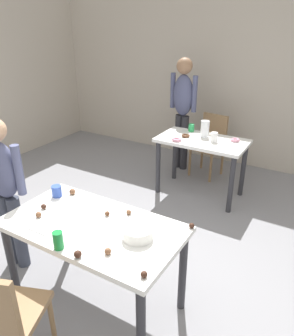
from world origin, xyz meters
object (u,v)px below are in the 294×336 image
(dining_table_near, at_px, (93,236))
(dining_table_far, at_px, (202,149))
(person_girl_near, at_px, (5,184))
(pitcher_far, at_px, (205,129))
(soda_can, at_px, (58,240))
(mixing_bowl, at_px, (138,233))
(chair_near_table, at_px, (1,315))
(chair_far_table, at_px, (210,141))
(person_adult_far, at_px, (183,104))

(dining_table_near, distance_m, dining_table_far, 2.13)
(person_girl_near, bearing_deg, pitcher_far, 68.14)
(soda_can, bearing_deg, mixing_bowl, 43.46)
(dining_table_near, xyz_separation_m, chair_near_table, (-0.11, -0.73, -0.15))
(chair_near_table, distance_m, chair_far_table, 3.52)
(person_girl_near, distance_m, mixing_bowl, 1.30)
(mixing_bowl, bearing_deg, dining_table_far, 100.41)
(chair_far_table, distance_m, person_adult_far, 0.66)
(dining_table_far, relative_size, chair_far_table, 1.24)
(dining_table_far, bearing_deg, person_adult_far, 132.10)
(dining_table_far, relative_size, person_girl_near, 0.77)
(dining_table_far, bearing_deg, person_girl_near, -113.32)
(dining_table_near, bearing_deg, pitcher_far, 90.95)
(chair_near_table, height_order, pitcher_far, pitcher_far)
(chair_far_table, distance_m, person_girl_near, 2.91)
(chair_far_table, bearing_deg, pitcher_far, -78.81)
(mixing_bowl, xyz_separation_m, pitcher_far, (-0.40, 2.20, 0.06))
(person_girl_near, height_order, mixing_bowl, person_girl_near)
(dining_table_near, height_order, person_girl_near, person_girl_near)
(mixing_bowl, distance_m, pitcher_far, 2.24)
(dining_table_near, bearing_deg, dining_table_far, 90.48)
(dining_table_near, distance_m, person_girl_near, 0.95)
(dining_table_near, relative_size, pitcher_far, 6.50)
(mixing_bowl, distance_m, soda_can, 0.52)
(dining_table_far, xyz_separation_m, mixing_bowl, (0.38, -2.09, 0.17))
(dining_table_far, xyz_separation_m, chair_far_table, (-0.13, 0.66, -0.13))
(soda_can, bearing_deg, dining_table_near, 88.07)
(dining_table_far, distance_m, soda_can, 2.45)
(dining_table_near, relative_size, chair_near_table, 1.51)
(chair_far_table, bearing_deg, chair_near_table, -89.46)
(chair_near_table, distance_m, pitcher_far, 2.99)
(person_girl_near, xyz_separation_m, person_adult_far, (0.35, 2.76, 0.15))
(person_girl_near, xyz_separation_m, pitcher_far, (0.90, 2.24, 0.02))
(person_girl_near, bearing_deg, dining_table_near, 0.02)
(mixing_bowl, relative_size, soda_can, 1.74)
(person_girl_near, height_order, person_adult_far, person_adult_far)
(mixing_bowl, xyz_separation_m, soda_can, (-0.38, -0.36, 0.02))
(chair_far_table, relative_size, mixing_bowl, 4.10)
(person_girl_near, distance_m, person_adult_far, 2.78)
(dining_table_near, height_order, dining_table_far, same)
(chair_far_table, height_order, pitcher_far, pitcher_far)
(person_adult_far, distance_m, soda_can, 3.13)
(soda_can, bearing_deg, person_girl_near, 160.96)
(dining_table_far, distance_m, person_girl_near, 2.33)
(dining_table_near, bearing_deg, person_girl_near, -179.98)
(chair_near_table, bearing_deg, dining_table_far, 88.11)
(soda_can, bearing_deg, chair_near_table, -103.82)
(mixing_bowl, relative_size, pitcher_far, 1.05)
(pitcher_far, bearing_deg, person_girl_near, -111.86)
(person_girl_near, bearing_deg, person_adult_far, 82.81)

